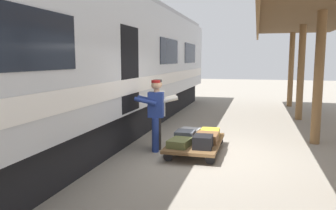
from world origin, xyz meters
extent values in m
plane|color=gray|center=(0.00, 0.00, 0.00)|extent=(60.00, 60.00, 0.00)
cylinder|color=brown|center=(-2.47, -9.02, 1.70)|extent=(0.24, 0.24, 3.40)
cylinder|color=brown|center=(-2.47, -5.41, 1.70)|extent=(0.24, 0.24, 3.40)
cylinder|color=brown|center=(-2.47, -1.80, 1.70)|extent=(0.24, 0.24, 3.40)
cube|color=brown|center=(-0.92, 0.00, 3.25)|extent=(0.08, 18.85, 0.30)
cube|color=#B7BABF|center=(3.45, 0.00, 2.35)|extent=(3.00, 20.83, 2.90)
cube|color=black|center=(3.45, 0.00, 0.45)|extent=(2.55, 19.79, 0.90)
cube|color=silver|center=(1.94, 0.00, 1.55)|extent=(0.03, 20.41, 0.36)
cube|color=black|center=(1.94, -7.29, 2.45)|extent=(0.02, 2.29, 0.84)
cube|color=black|center=(1.94, -3.65, 2.45)|extent=(0.02, 2.29, 0.84)
cube|color=black|center=(1.94, 3.65, 2.45)|extent=(0.02, 2.29, 0.84)
cube|color=black|center=(2.00, 0.00, 1.95)|extent=(0.12, 1.10, 2.00)
cube|color=brown|center=(0.40, -0.19, 0.24)|extent=(1.15, 2.09, 0.07)
cylinder|color=black|center=(-0.06, 0.65, 0.10)|extent=(0.20, 0.05, 0.20)
cylinder|color=black|center=(0.86, 0.65, 0.10)|extent=(0.20, 0.05, 0.20)
cylinder|color=black|center=(-0.06, -1.02, 0.10)|extent=(0.20, 0.05, 0.20)
cylinder|color=black|center=(0.86, -1.02, 0.10)|extent=(0.20, 0.05, 0.20)
cube|color=brown|center=(0.14, -0.19, 0.37)|extent=(0.51, 0.63, 0.19)
cube|color=#4C515B|center=(0.65, -0.19, 0.39)|extent=(0.44, 0.47, 0.23)
cube|color=brown|center=(0.65, 0.39, 0.36)|extent=(0.50, 0.64, 0.17)
cube|color=black|center=(0.14, 0.39, 0.41)|extent=(0.42, 0.50, 0.27)
cube|color=gold|center=(0.14, -0.76, 0.37)|extent=(0.47, 0.51, 0.19)
cube|color=#9EA0A5|center=(0.65, -0.76, 0.36)|extent=(0.55, 0.52, 0.17)
cylinder|color=navy|center=(1.35, -0.17, 0.41)|extent=(0.16, 0.16, 0.82)
cylinder|color=navy|center=(1.33, 0.03, 0.41)|extent=(0.16, 0.16, 0.82)
cube|color=navy|center=(1.34, -0.07, 1.12)|extent=(0.38, 0.26, 0.60)
cylinder|color=tan|center=(1.34, -0.07, 1.45)|extent=(0.09, 0.09, 0.06)
sphere|color=tan|center=(1.34, -0.07, 1.59)|extent=(0.22, 0.22, 0.22)
cylinder|color=#A51919|center=(1.34, -0.07, 1.67)|extent=(0.21, 0.21, 0.06)
cylinder|color=navy|center=(1.58, -0.21, 1.22)|extent=(0.54, 0.16, 0.21)
cylinder|color=navy|center=(1.54, 0.11, 1.22)|extent=(0.54, 0.16, 0.21)
cylinder|color=#332D28|center=(1.33, -0.19, 0.41)|extent=(0.16, 0.16, 0.82)
cylinder|color=#332D28|center=(1.40, -0.38, 0.41)|extent=(0.16, 0.16, 0.82)
cube|color=silver|center=(1.36, -0.28, 1.12)|extent=(0.41, 0.33, 0.60)
cylinder|color=tan|center=(1.36, -0.28, 1.45)|extent=(0.09, 0.09, 0.06)
sphere|color=tan|center=(1.36, -0.28, 1.59)|extent=(0.22, 0.22, 0.22)
cylinder|color=#332D28|center=(1.36, -0.28, 1.67)|extent=(0.21, 0.21, 0.06)
cylinder|color=silver|center=(1.10, -0.21, 1.22)|extent=(0.53, 0.27, 0.21)
cylinder|color=silver|center=(1.21, -0.51, 1.22)|extent=(0.53, 0.27, 0.21)
camera|label=1|loc=(-0.94, 7.41, 2.19)|focal=35.66mm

